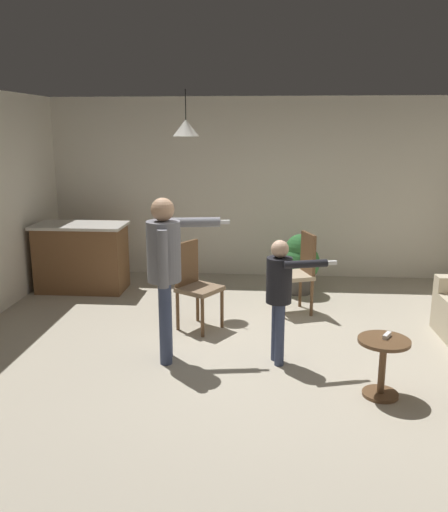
# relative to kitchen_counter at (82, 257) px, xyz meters

# --- Properties ---
(ground) EXTENTS (7.68, 7.68, 0.00)m
(ground) POSITION_rel_kitchen_counter_xyz_m (2.45, -2.15, -0.48)
(ground) COLOR #B2A893
(wall_back) EXTENTS (6.40, 0.10, 2.70)m
(wall_back) POSITION_rel_kitchen_counter_xyz_m (2.45, 1.05, 0.87)
(wall_back) COLOR silver
(wall_back) RESTS_ON ground
(kitchen_counter) EXTENTS (1.26, 0.66, 0.95)m
(kitchen_counter) POSITION_rel_kitchen_counter_xyz_m (0.00, 0.00, 0.00)
(kitchen_counter) COLOR brown
(kitchen_counter) RESTS_ON ground
(side_table_by_couch) EXTENTS (0.44, 0.44, 0.52)m
(side_table_by_couch) POSITION_rel_kitchen_counter_xyz_m (3.59, -2.82, -0.15)
(side_table_by_couch) COLOR brown
(side_table_by_couch) RESTS_ON ground
(person_adult) EXTENTS (0.77, 0.54, 1.62)m
(person_adult) POSITION_rel_kitchen_counter_xyz_m (1.63, -2.24, 0.53)
(person_adult) COLOR #384260
(person_adult) RESTS_ON ground
(person_child) EXTENTS (0.66, 0.35, 1.23)m
(person_child) POSITION_rel_kitchen_counter_xyz_m (2.73, -2.21, 0.29)
(person_child) COLOR #384260
(person_child) RESTS_ON ground
(dining_chair_by_counter) EXTENTS (0.54, 0.54, 1.00)m
(dining_chair_by_counter) POSITION_rel_kitchen_counter_xyz_m (2.99, -0.70, 0.07)
(dining_chair_by_counter) COLOR brown
(dining_chair_by_counter) RESTS_ON ground
(dining_chair_near_wall) EXTENTS (0.58, 0.58, 1.00)m
(dining_chair_near_wall) POSITION_rel_kitchen_counter_xyz_m (1.78, -1.33, 0.07)
(dining_chair_near_wall) COLOR brown
(dining_chair_near_wall) RESTS_ON ground
(potted_plant_corner) EXTENTS (0.55, 0.55, 0.84)m
(potted_plant_corner) POSITION_rel_kitchen_counter_xyz_m (3.06, 0.09, -0.02)
(potted_plant_corner) COLOR #4C4742
(potted_plant_corner) RESTS_ON ground
(spare_remote_on_table) EXTENTS (0.10, 0.13, 0.04)m
(spare_remote_on_table) POSITION_rel_kitchen_counter_xyz_m (3.62, -2.77, 0.06)
(spare_remote_on_table) COLOR white
(spare_remote_on_table) RESTS_ON side_table_by_couch
(ceiling_light_pendant) EXTENTS (0.32, 0.32, 0.55)m
(ceiling_light_pendant) POSITION_rel_kitchen_counter_xyz_m (1.59, -0.51, 1.77)
(ceiling_light_pendant) COLOR silver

